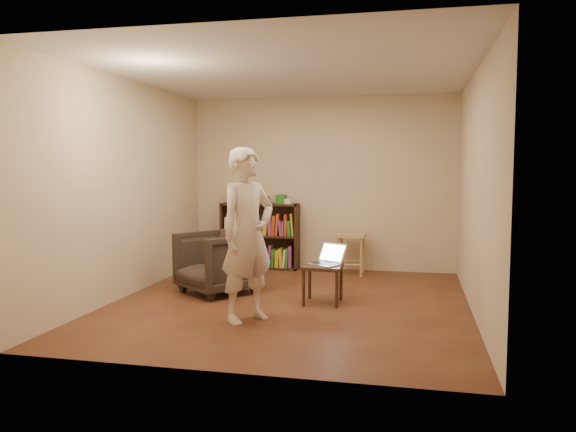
% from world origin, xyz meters
% --- Properties ---
extents(floor, '(4.50, 4.50, 0.00)m').
position_xyz_m(floor, '(0.00, 0.00, 0.00)').
color(floor, '#472117').
rests_on(floor, ground).
extents(ceiling, '(4.50, 4.50, 0.00)m').
position_xyz_m(ceiling, '(0.00, 0.00, 2.60)').
color(ceiling, silver).
rests_on(ceiling, wall_back).
extents(wall_back, '(4.00, 0.00, 4.00)m').
position_xyz_m(wall_back, '(0.00, 2.25, 1.30)').
color(wall_back, '#BFAE90').
rests_on(wall_back, floor).
extents(wall_left, '(0.00, 4.50, 4.50)m').
position_xyz_m(wall_left, '(-2.00, 0.00, 1.30)').
color(wall_left, '#BFAE90').
rests_on(wall_left, floor).
extents(wall_right, '(0.00, 4.50, 4.50)m').
position_xyz_m(wall_right, '(2.00, 0.00, 1.30)').
color(wall_right, '#BFAE90').
rests_on(wall_right, floor).
extents(bookshelf, '(1.20, 0.30, 1.00)m').
position_xyz_m(bookshelf, '(-0.93, 2.09, 0.44)').
color(bookshelf, black).
rests_on(bookshelf, floor).
extents(box_yellow, '(0.26, 0.21, 0.20)m').
position_xyz_m(box_yellow, '(-1.32, 2.10, 1.10)').
color(box_yellow, gold).
rests_on(box_yellow, bookshelf).
extents(red_cloth, '(0.32, 0.23, 0.10)m').
position_xyz_m(red_cloth, '(-0.96, 2.07, 1.05)').
color(red_cloth, maroon).
rests_on(red_cloth, bookshelf).
extents(box_green, '(0.15, 0.15, 0.14)m').
position_xyz_m(box_green, '(-0.60, 2.11, 1.07)').
color(box_green, '#23741F').
rests_on(box_green, bookshelf).
extents(box_white, '(0.11, 0.11, 0.08)m').
position_xyz_m(box_white, '(-0.48, 2.08, 1.04)').
color(box_white, white).
rests_on(box_white, bookshelf).
extents(stool, '(0.41, 0.41, 0.59)m').
position_xyz_m(stool, '(0.49, 1.89, 0.48)').
color(stool, '#A3844F').
rests_on(stool, floor).
extents(armchair, '(1.15, 1.16, 0.76)m').
position_xyz_m(armchair, '(-0.99, 0.31, 0.38)').
color(armchair, '#332922').
rests_on(armchair, floor).
extents(side_table, '(0.43, 0.43, 0.44)m').
position_xyz_m(side_table, '(0.37, 0.07, 0.37)').
color(side_table, black).
rests_on(side_table, floor).
extents(laptop, '(0.46, 0.47, 0.23)m').
position_xyz_m(laptop, '(0.41, 0.13, 0.50)').
color(laptop, silver).
rests_on(laptop, side_table).
extents(person, '(0.71, 0.76, 1.75)m').
position_xyz_m(person, '(-0.26, -0.82, 0.88)').
color(person, beige).
rests_on(person, floor).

